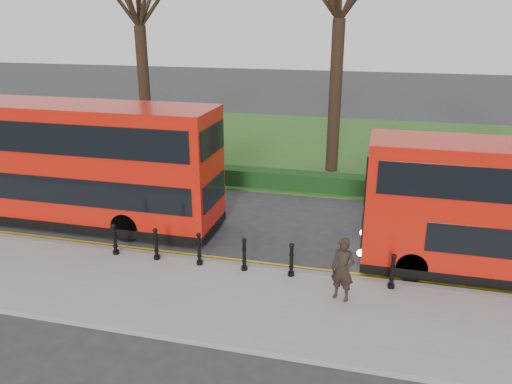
# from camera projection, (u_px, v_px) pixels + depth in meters

# --- Properties ---
(ground) EXTENTS (120.00, 120.00, 0.00)m
(ground) POSITION_uv_depth(u_px,v_px,m) (238.00, 253.00, 16.49)
(ground) COLOR #28282B
(ground) RESTS_ON ground
(pavement) EXTENTS (60.00, 4.00, 0.15)m
(pavement) POSITION_uv_depth(u_px,v_px,m) (207.00, 297.00, 13.73)
(pavement) COLOR gray
(pavement) RESTS_ON ground
(kerb) EXTENTS (60.00, 0.25, 0.16)m
(kerb) POSITION_uv_depth(u_px,v_px,m) (228.00, 264.00, 15.55)
(kerb) COLOR slate
(kerb) RESTS_ON ground
(grass_verge) EXTENTS (60.00, 18.00, 0.06)m
(grass_verge) POSITION_uv_depth(u_px,v_px,m) (307.00, 145.00, 30.19)
(grass_verge) COLOR #2B521B
(grass_verge) RESTS_ON ground
(hedge) EXTENTS (60.00, 0.90, 0.80)m
(hedge) POSITION_uv_depth(u_px,v_px,m) (280.00, 180.00, 22.57)
(hedge) COLOR black
(hedge) RESTS_ON ground
(yellow_line_outer) EXTENTS (60.00, 0.10, 0.01)m
(yellow_line_outer) POSITION_uv_depth(u_px,v_px,m) (231.00, 262.00, 15.85)
(yellow_line_outer) COLOR yellow
(yellow_line_outer) RESTS_ON ground
(yellow_line_inner) EXTENTS (60.00, 0.10, 0.01)m
(yellow_line_inner) POSITION_uv_depth(u_px,v_px,m) (233.00, 259.00, 16.03)
(yellow_line_inner) COLOR yellow
(yellow_line_inner) RESTS_ON ground
(bollard_row) EXTENTS (8.74, 0.15, 1.00)m
(bollard_row) POSITION_uv_depth(u_px,v_px,m) (244.00, 255.00, 14.90)
(bollard_row) COLOR black
(bollard_row) RESTS_ON pavement
(bus_lead) EXTENTS (11.26, 2.58, 4.48)m
(bus_lead) POSITION_uv_depth(u_px,v_px,m) (68.00, 164.00, 18.31)
(bus_lead) COLOR red
(bus_lead) RESTS_ON ground
(pedestrian) EXTENTS (0.75, 0.60, 1.77)m
(pedestrian) POSITION_uv_depth(u_px,v_px,m) (343.00, 269.00, 13.23)
(pedestrian) COLOR black
(pedestrian) RESTS_ON pavement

